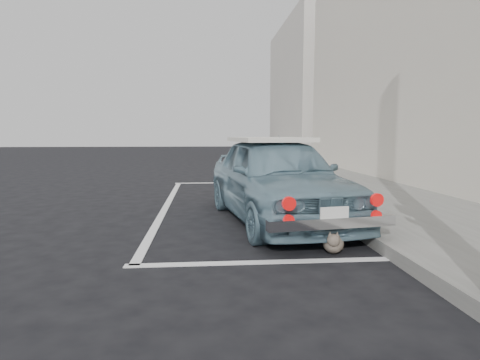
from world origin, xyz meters
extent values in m
plane|color=black|center=(0.00, 0.00, 0.00)|extent=(80.00, 80.00, 0.00)
cube|color=slate|center=(3.20, 2.00, 0.07)|extent=(2.80, 40.00, 0.15)
cube|color=black|center=(4.66, 4.00, 1.40)|extent=(0.10, 16.00, 2.40)
cube|color=orange|center=(4.66, 7.60, 4.60)|extent=(0.10, 2.00, 1.60)
cube|color=white|center=(4.66, 10.00, 4.60)|extent=(0.10, 2.00, 1.60)
cube|color=beige|center=(6.35, 20.00, 4.00)|extent=(3.50, 10.00, 8.00)
cube|color=silver|center=(0.50, -0.50, 0.00)|extent=(3.00, 0.12, 0.01)
cube|color=silver|center=(0.50, 6.50, 0.00)|extent=(3.00, 0.12, 0.01)
cube|color=silver|center=(-0.90, 3.00, 0.00)|extent=(0.12, 7.00, 0.01)
imported|color=#6D91A2|center=(0.95, 1.55, 0.67)|extent=(2.14, 4.11, 1.34)
cube|color=silver|center=(0.89, 1.94, 1.27)|extent=(1.31, 1.64, 0.07)
cube|color=silver|center=(1.23, -0.34, 0.38)|extent=(1.50, 0.34, 0.12)
cube|color=white|center=(1.24, -0.39, 0.48)|extent=(0.33, 0.07, 0.17)
cylinder|color=red|center=(0.72, -0.45, 0.62)|extent=(0.15, 0.06, 0.15)
cylinder|color=red|center=(1.75, -0.30, 0.62)|extent=(0.15, 0.06, 0.15)
cylinder|color=red|center=(0.72, -0.45, 0.44)|extent=(0.12, 0.06, 0.12)
cylinder|color=red|center=(1.75, -0.30, 0.44)|extent=(0.12, 0.06, 0.12)
ellipsoid|color=#63574B|center=(1.29, -0.21, 0.12)|extent=(0.34, 0.42, 0.22)
sphere|color=#63574B|center=(1.24, -0.37, 0.20)|extent=(0.14, 0.14, 0.14)
cone|color=#63574B|center=(1.21, -0.35, 0.27)|extent=(0.05, 0.05, 0.05)
cone|color=#63574B|center=(1.28, -0.38, 0.27)|extent=(0.05, 0.05, 0.05)
cylinder|color=#63574B|center=(1.40, -0.05, 0.04)|extent=(0.05, 0.24, 0.03)
camera|label=1|loc=(-0.15, -4.57, 1.35)|focal=30.00mm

